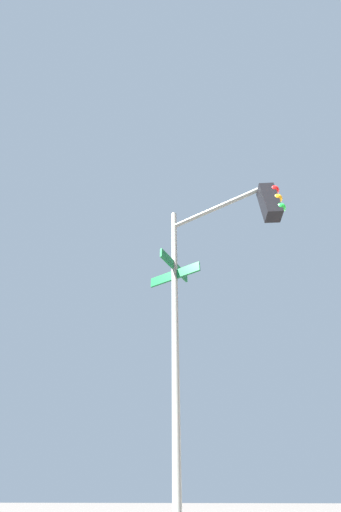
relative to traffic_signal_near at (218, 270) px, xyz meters
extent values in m
cylinder|color=slate|center=(-0.43, -0.79, -1.29)|extent=(0.12, 0.12, 6.50)
cylinder|color=slate|center=(0.07, 0.12, 1.56)|extent=(1.06, 1.86, 0.09)
cube|color=black|center=(0.56, 1.03, 1.11)|extent=(0.28, 0.28, 0.80)
sphere|color=red|center=(0.63, 1.16, 1.36)|extent=(0.18, 0.18, 0.18)
sphere|color=orange|center=(0.63, 1.16, 1.11)|extent=(0.18, 0.18, 0.18)
sphere|color=green|center=(0.63, 1.16, 0.86)|extent=(0.18, 0.18, 0.18)
cube|color=#0F5128|center=(-0.43, -0.79, 0.23)|extent=(0.56, 0.99, 0.20)
cube|color=#0F5128|center=(-0.43, -0.79, 0.45)|extent=(0.90, 0.51, 0.20)
camera|label=1|loc=(4.17, -0.61, -3.04)|focal=20.21mm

